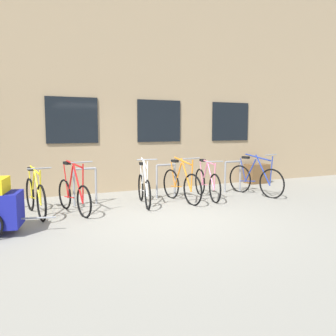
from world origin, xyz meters
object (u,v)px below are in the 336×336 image
Objects in this scene: bicycle_pink at (207,183)px; bicycle_red at (74,194)px; planter_box at (257,174)px; bicycle_white at (144,188)px; bicycle_yellow at (35,196)px; bicycle_blue at (255,179)px; bicycle_orange at (181,185)px.

bicycle_red is at bearing -177.53° from bicycle_pink.
bicycle_red is at bearing -165.05° from planter_box.
bicycle_white is 1.01× the size of bicycle_red.
bicycle_yellow is 6.85m from planter_box.
bicycle_blue reaches higher than bicycle_orange.
bicycle_yellow is 2.47× the size of planter_box.
planter_box is at bearing 23.70° from bicycle_orange.
bicycle_red is (-4.62, -0.01, -0.03)m from bicycle_blue.
bicycle_orange is at bearing -156.30° from planter_box.
bicycle_pink is at bearing 4.77° from bicycle_orange.
bicycle_pink is at bearing -151.77° from planter_box.
bicycle_blue is 1.04× the size of bicycle_orange.
bicycle_blue reaches higher than bicycle_white.
bicycle_pink is (-1.37, 0.13, -0.02)m from bicycle_blue.
bicycle_blue is at bearing -5.47° from bicycle_pink.
bicycle_blue is at bearing -1.10° from bicycle_yellow.
bicycle_blue is at bearing -1.87° from bicycle_orange.
bicycle_blue is 1.09× the size of bicycle_red.
bicycle_red is at bearing -178.22° from bicycle_orange.
bicycle_blue is at bearing -130.06° from planter_box.
bicycle_yellow is 1.07× the size of bicycle_white.
planter_box is (4.37, 1.47, -0.07)m from bicycle_white.
bicycle_orange is at bearing -175.23° from bicycle_pink.
bicycle_yellow is 1.01× the size of bicycle_pink.
bicycle_white is at bearing 177.92° from bicycle_blue.
bicycle_white reaches higher than bicycle_pink.
bicycle_white is 0.95× the size of bicycle_pink.
bicycle_blue is 5.36m from bicycle_yellow.
bicycle_red is 6.16m from planter_box.
bicycle_pink is 3.07m from planter_box.
bicycle_white is 1.67m from bicycle_pink.
bicycle_orange reaches higher than planter_box.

